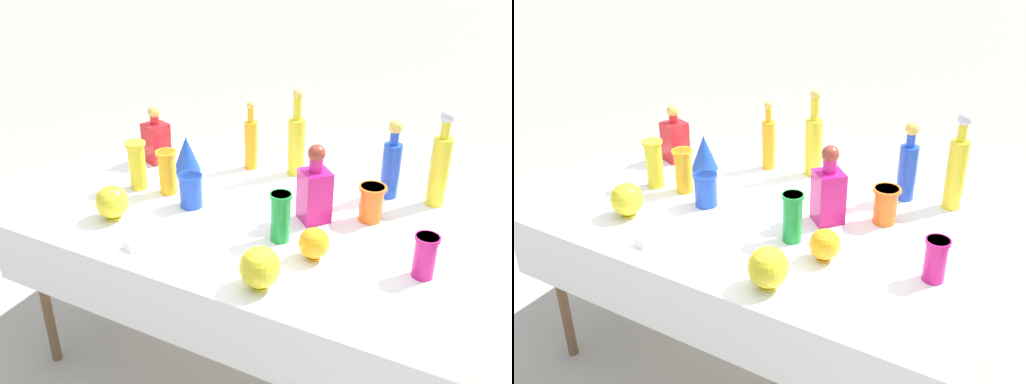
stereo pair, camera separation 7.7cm
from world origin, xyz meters
TOP-DOWN VIEW (x-y plane):
  - ground_plane at (0.00, 0.00)m, footprint 40.00×40.00m
  - display_table at (0.00, -0.03)m, footprint 1.82×1.12m
  - tall_bottle_0 at (0.43, 0.41)m, footprint 0.08×0.08m
  - tall_bottle_1 at (0.63, 0.43)m, footprint 0.08×0.08m
  - tall_bottle_2 at (-0.23, 0.39)m, footprint 0.06×0.06m
  - tall_bottle_3 at (-0.02, 0.43)m, footprint 0.08×0.08m
  - square_decanter_0 at (-0.67, 0.24)m, footprint 0.13×0.13m
  - square_decanter_1 at (0.23, 0.07)m, footprint 0.15×0.15m
  - slender_vase_0 at (-0.27, -0.07)m, footprint 0.10×0.10m
  - slender_vase_1 at (0.17, -0.13)m, footprint 0.09×0.09m
  - slender_vase_2 at (-0.57, -0.03)m, footprint 0.09×0.09m
  - slender_vase_3 at (0.70, -0.12)m, footprint 0.09×0.09m
  - slender_vase_4 at (0.43, 0.17)m, footprint 0.11×0.11m
  - slender_vase_5 at (-0.43, -0.01)m, footprint 0.09×0.09m
  - fluted_vase_0 at (-0.48, 0.21)m, footprint 0.13×0.13m
  - round_bowl_0 at (-0.49, -0.30)m, footprint 0.13×0.13m
  - round_bowl_1 at (0.24, -0.43)m, footprint 0.14×0.14m
  - round_bowl_2 at (0.34, -0.19)m, footprint 0.11×0.11m
  - price_tag_left at (-0.29, -0.46)m, footprint 0.07×0.03m

SIDE VIEW (x-z plane):
  - ground_plane at x=0.00m, z-range 0.00..0.00m
  - display_table at x=0.00m, z-range 0.33..1.09m
  - price_tag_left at x=-0.29m, z-range 0.76..0.79m
  - round_bowl_2 at x=0.34m, z-range 0.76..0.88m
  - round_bowl_0 at x=-0.49m, z-range 0.76..0.91m
  - slender_vase_0 at x=-0.27m, z-range 0.77..0.91m
  - round_bowl_1 at x=0.24m, z-range 0.76..0.91m
  - slender_vase_4 at x=0.43m, z-range 0.77..0.92m
  - slender_vase_3 at x=0.70m, z-range 0.77..0.92m
  - fluted_vase_0 at x=-0.48m, z-range 0.76..0.94m
  - slender_vase_1 at x=0.17m, z-range 0.77..0.96m
  - slender_vase_5 at x=-0.43m, z-range 0.77..0.96m
  - square_decanter_0 at x=-0.67m, z-range 0.73..1.01m
  - slender_vase_2 at x=-0.57m, z-range 0.77..0.99m
  - square_decanter_1 at x=0.23m, z-range 0.73..1.05m
  - tall_bottle_2 at x=-0.23m, z-range 0.73..1.06m
  - tall_bottle_0 at x=0.43m, z-range 0.74..1.08m
  - tall_bottle_3 at x=-0.02m, z-range 0.72..1.12m
  - tall_bottle_1 at x=0.63m, z-range 0.73..1.14m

